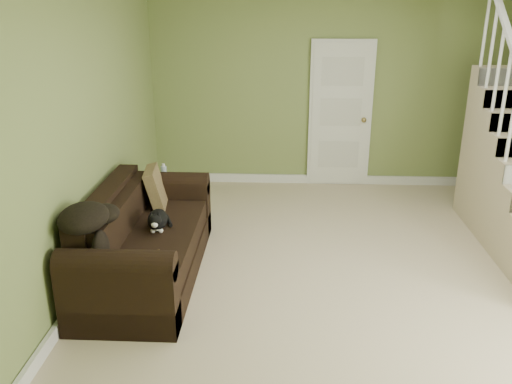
# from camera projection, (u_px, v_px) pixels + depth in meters

# --- Properties ---
(floor) EXTENTS (5.00, 5.50, 0.01)m
(floor) POSITION_uv_depth(u_px,v_px,m) (351.00, 275.00, 5.28)
(floor) COLOR #C4B48D
(floor) RESTS_ON ground
(wall_back) EXTENTS (5.00, 0.04, 2.60)m
(wall_back) POSITION_uv_depth(u_px,v_px,m) (334.00, 93.00, 7.41)
(wall_back) COLOR olive
(wall_back) RESTS_ON floor
(wall_front) EXTENTS (5.00, 0.04, 2.60)m
(wall_front) POSITION_uv_depth(u_px,v_px,m) (447.00, 324.00, 2.25)
(wall_front) COLOR olive
(wall_front) RESTS_ON floor
(wall_left) EXTENTS (0.04, 5.50, 2.60)m
(wall_left) POSITION_uv_depth(u_px,v_px,m) (85.00, 143.00, 4.94)
(wall_left) COLOR olive
(wall_left) RESTS_ON floor
(baseboard_back) EXTENTS (5.00, 0.04, 0.12)m
(baseboard_back) POSITION_uv_depth(u_px,v_px,m) (330.00, 179.00, 7.81)
(baseboard_back) COLOR white
(baseboard_back) RESTS_ON floor
(baseboard_left) EXTENTS (0.04, 5.50, 0.12)m
(baseboard_left) POSITION_uv_depth(u_px,v_px,m) (101.00, 264.00, 5.37)
(baseboard_left) COLOR white
(baseboard_left) RESTS_ON floor
(door) EXTENTS (0.86, 0.12, 2.02)m
(door) POSITION_uv_depth(u_px,v_px,m) (340.00, 115.00, 7.46)
(door) COLOR white
(door) RESTS_ON floor
(sofa) EXTENTS (0.94, 2.17, 0.86)m
(sofa) POSITION_uv_depth(u_px,v_px,m) (143.00, 244.00, 5.19)
(sofa) COLOR black
(sofa) RESTS_ON floor
(side_table) EXTENTS (0.51, 0.51, 0.79)m
(side_table) POSITION_uv_depth(u_px,v_px,m) (161.00, 205.00, 6.26)
(side_table) COLOR black
(side_table) RESTS_ON floor
(cat) EXTENTS (0.26, 0.50, 0.24)m
(cat) POSITION_uv_depth(u_px,v_px,m) (157.00, 220.00, 5.15)
(cat) COLOR black
(cat) RESTS_ON sofa
(banana) EXTENTS (0.10, 0.18, 0.05)m
(banana) POSITION_uv_depth(u_px,v_px,m) (152.00, 255.00, 4.61)
(banana) COLOR gold
(banana) RESTS_ON sofa
(throw_pillow) EXTENTS (0.26, 0.46, 0.45)m
(throw_pillow) POSITION_uv_depth(u_px,v_px,m) (156.00, 188.00, 5.71)
(throw_pillow) COLOR #49341D
(throw_pillow) RESTS_ON sofa
(throw_blanket) EXTENTS (0.41, 0.53, 0.21)m
(throw_blanket) POSITION_uv_depth(u_px,v_px,m) (84.00, 218.00, 4.37)
(throw_blanket) COLOR black
(throw_blanket) RESTS_ON sofa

